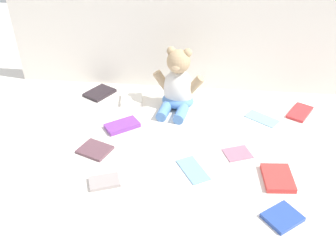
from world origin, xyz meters
TOP-DOWN VIEW (x-y plane):
  - ground_plane at (0.00, 0.00)m, footprint 3.20×3.20m
  - backdrop_drape at (0.00, 0.40)m, footprint 1.54×0.03m
  - teddy_bear at (0.02, 0.20)m, footprint 0.23×0.22m
  - book_case_0 at (0.40, -0.24)m, footprint 0.11×0.14m
  - book_case_1 at (0.39, -0.42)m, footprint 0.14×0.14m
  - book_case_2 at (0.55, 0.20)m, footprint 0.13×0.16m
  - book_case_3 at (-0.20, 0.01)m, footprint 0.15×0.14m
  - book_case_4 at (-0.27, -0.15)m, footprint 0.14×0.13m
  - book_case_5 at (-0.19, -0.32)m, footprint 0.12×0.10m
  - book_case_6 at (-0.20, 0.23)m, footprint 0.11×0.11m
  - book_case_7 at (-0.36, 0.27)m, footprint 0.15×0.16m
  - book_case_8 at (0.38, 0.14)m, footprint 0.15×0.14m
  - book_case_9 at (0.11, -0.22)m, footprint 0.13×0.15m
  - book_case_10 at (0.27, -0.11)m, footprint 0.12×0.11m

SIDE VIEW (x-z plane):
  - ground_plane at x=0.00m, z-range 0.00..0.00m
  - book_case_8 at x=0.38m, z-range 0.00..0.01m
  - book_case_10 at x=0.27m, z-range 0.00..0.01m
  - book_case_9 at x=0.11m, z-range 0.00..0.01m
  - book_case_4 at x=-0.27m, z-range 0.00..0.01m
  - book_case_2 at x=0.55m, z-range 0.00..0.01m
  - book_case_5 at x=-0.19m, z-range 0.00..0.01m
  - book_case_1 at x=0.39m, z-range 0.00..0.01m
  - book_case_7 at x=-0.36m, z-range 0.00..0.01m
  - book_case_3 at x=-0.20m, z-range 0.00..0.02m
  - book_case_0 at x=0.40m, z-range 0.00..0.02m
  - book_case_6 at x=-0.20m, z-range 0.00..0.02m
  - teddy_bear at x=0.02m, z-range -0.04..0.24m
  - backdrop_drape at x=0.00m, z-range 0.00..0.60m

